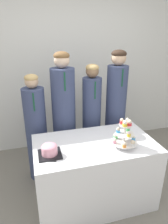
{
  "coord_description": "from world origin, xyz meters",
  "views": [
    {
      "loc": [
        -0.61,
        -1.39,
        1.87
      ],
      "look_at": [
        -0.11,
        0.41,
        1.12
      ],
      "focal_mm": 32.0,
      "sensor_mm": 36.0,
      "label": 1
    }
  ],
  "objects_px": {
    "cake_knife": "(57,161)",
    "student_2": "(91,122)",
    "cupcake_stand": "(125,134)",
    "student_1": "(64,120)",
    "round_cake": "(49,150)",
    "student_3": "(115,114)",
    "student_0": "(37,132)"
  },
  "relations": [
    {
      "from": "cupcake_stand",
      "to": "student_1",
      "type": "xyz_separation_m",
      "value": [
        -0.49,
        0.74,
        -0.11
      ]
    },
    {
      "from": "round_cake",
      "to": "student_0",
      "type": "height_order",
      "value": "student_0"
    },
    {
      "from": "cake_knife",
      "to": "cupcake_stand",
      "type": "distance_m",
      "value": 0.73
    },
    {
      "from": "round_cake",
      "to": "student_0",
      "type": "bearing_deg",
      "value": 97.85
    },
    {
      "from": "cupcake_stand",
      "to": "student_1",
      "type": "height_order",
      "value": "student_1"
    },
    {
      "from": "round_cake",
      "to": "student_2",
      "type": "distance_m",
      "value": 0.96
    },
    {
      "from": "cake_knife",
      "to": "student_3",
      "type": "height_order",
      "value": "student_3"
    },
    {
      "from": "cupcake_stand",
      "to": "student_0",
      "type": "relative_size",
      "value": 0.22
    },
    {
      "from": "cake_knife",
      "to": "student_1",
      "type": "height_order",
      "value": "student_1"
    },
    {
      "from": "student_1",
      "to": "student_0",
      "type": "bearing_deg",
      "value": -180.0
    },
    {
      "from": "cupcake_stand",
      "to": "round_cake",
      "type": "bearing_deg",
      "value": 176.76
    },
    {
      "from": "student_0",
      "to": "student_1",
      "type": "bearing_deg",
      "value": 0.0
    },
    {
      "from": "student_2",
      "to": "cupcake_stand",
      "type": "bearing_deg",
      "value": -81.18
    },
    {
      "from": "cake_knife",
      "to": "student_1",
      "type": "bearing_deg",
      "value": 91.73
    },
    {
      "from": "round_cake",
      "to": "cupcake_stand",
      "type": "bearing_deg",
      "value": -3.24
    },
    {
      "from": "cupcake_stand",
      "to": "student_2",
      "type": "height_order",
      "value": "student_2"
    },
    {
      "from": "round_cake",
      "to": "student_1",
      "type": "height_order",
      "value": "student_1"
    },
    {
      "from": "cupcake_stand",
      "to": "student_0",
      "type": "xyz_separation_m",
      "value": [
        -0.86,
        0.74,
        -0.23
      ]
    },
    {
      "from": "student_0",
      "to": "student_2",
      "type": "height_order",
      "value": "student_2"
    },
    {
      "from": "cake_knife",
      "to": "student_1",
      "type": "relative_size",
      "value": 0.15
    },
    {
      "from": "round_cake",
      "to": "student_2",
      "type": "bearing_deg",
      "value": 47.36
    },
    {
      "from": "cake_knife",
      "to": "student_2",
      "type": "bearing_deg",
      "value": 70.71
    },
    {
      "from": "round_cake",
      "to": "student_2",
      "type": "height_order",
      "value": "student_2"
    },
    {
      "from": "student_0",
      "to": "student_1",
      "type": "height_order",
      "value": "student_1"
    },
    {
      "from": "student_1",
      "to": "student_2",
      "type": "relative_size",
      "value": 1.1
    },
    {
      "from": "student_3",
      "to": "round_cake",
      "type": "bearing_deg",
      "value": -144.8
    },
    {
      "from": "cupcake_stand",
      "to": "student_2",
      "type": "xyz_separation_m",
      "value": [
        -0.12,
        0.74,
        -0.18
      ]
    },
    {
      "from": "student_0",
      "to": "cupcake_stand",
      "type": "bearing_deg",
      "value": -40.95
    },
    {
      "from": "round_cake",
      "to": "student_3",
      "type": "distance_m",
      "value": 1.22
    },
    {
      "from": "student_2",
      "to": "student_3",
      "type": "bearing_deg",
      "value": 0.0
    },
    {
      "from": "student_1",
      "to": "student_2",
      "type": "height_order",
      "value": "student_1"
    },
    {
      "from": "round_cake",
      "to": "student_1",
      "type": "distance_m",
      "value": 0.75
    }
  ]
}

